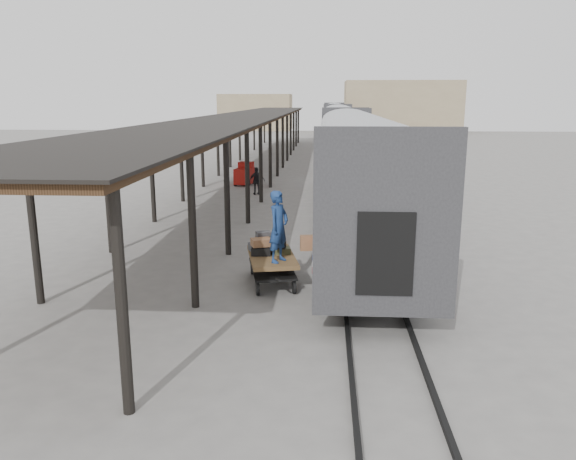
{
  "coord_description": "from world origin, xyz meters",
  "views": [
    {
      "loc": [
        1.91,
        -15.4,
        5.21
      ],
      "look_at": [
        0.93,
        -0.45,
        1.7
      ],
      "focal_mm": 35.0,
      "sensor_mm": 36.0,
      "label": 1
    }
  ],
  "objects_px": {
    "porter": "(279,227)",
    "luggage_tug": "(245,175)",
    "baggage_cart": "(272,262)",
    "pedestrian": "(257,181)"
  },
  "relations": [
    {
      "from": "baggage_cart",
      "to": "porter",
      "type": "bearing_deg",
      "value": -80.74
    },
    {
      "from": "luggage_tug",
      "to": "baggage_cart",
      "type": "bearing_deg",
      "value": -71.73
    },
    {
      "from": "pedestrian",
      "to": "porter",
      "type": "bearing_deg",
      "value": 80.99
    },
    {
      "from": "baggage_cart",
      "to": "luggage_tug",
      "type": "xyz_separation_m",
      "value": [
        -3.48,
        18.93,
        -0.01
      ]
    },
    {
      "from": "porter",
      "to": "pedestrian",
      "type": "xyz_separation_m",
      "value": [
        -2.54,
        16.03,
        -1.08
      ]
    },
    {
      "from": "luggage_tug",
      "to": "pedestrian",
      "type": "xyz_separation_m",
      "value": [
        1.19,
        -3.54,
        0.13
      ]
    },
    {
      "from": "porter",
      "to": "luggage_tug",
      "type": "bearing_deg",
      "value": 38.78
    },
    {
      "from": "luggage_tug",
      "to": "porter",
      "type": "distance_m",
      "value": 19.97
    },
    {
      "from": "luggage_tug",
      "to": "porter",
      "type": "relative_size",
      "value": 0.86
    },
    {
      "from": "baggage_cart",
      "to": "porter",
      "type": "distance_m",
      "value": 1.38
    }
  ]
}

